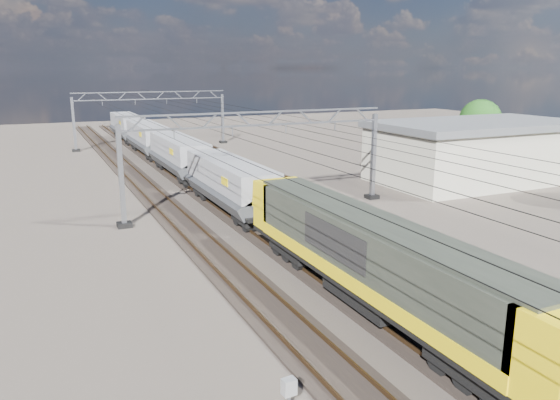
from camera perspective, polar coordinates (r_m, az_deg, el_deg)
name	(u,v)px	position (r m, az deg, el deg)	size (l,w,h in m)	color
ground	(284,226)	(35.54, 0.43, -2.69)	(160.00, 160.00, 0.00)	black
track_outer_west	(195,236)	(33.52, -8.92, -3.74)	(2.60, 140.00, 0.30)	black
track_loco	(256,228)	(34.75, -2.56, -2.95)	(2.60, 140.00, 0.30)	black
track_inner_east	(311,221)	(36.38, 3.28, -2.20)	(2.60, 140.00, 0.30)	black
track_outer_east	(362,214)	(38.36, 8.57, -1.50)	(2.60, 140.00, 0.30)	black
catenary_gantry_mid	(260,157)	(38.26, -2.11, 4.48)	(19.90, 0.90, 7.11)	gray
catenary_gantry_far	(152,117)	(72.60, -13.23, 8.46)	(19.90, 0.90, 7.11)	gray
overhead_wires	(239,126)	(41.71, -4.27, 7.76)	(12.03, 140.00, 0.53)	black
locomotive	(373,257)	(23.13, 9.66, -5.89)	(2.76, 21.10, 3.62)	black
hopper_wagon_lead	(230,181)	(38.52, -5.26, 1.96)	(3.38, 13.00, 3.25)	black
hopper_wagon_mid	(179,153)	(51.93, -10.53, 4.81)	(3.38, 13.00, 3.25)	black
hopper_wagon_third	(148,137)	(65.67, -13.64, 6.46)	(3.38, 13.00, 3.25)	black
hopper_wagon_fourth	(127,125)	(79.58, -15.67, 7.52)	(3.38, 13.00, 3.25)	black
trackside_cabinet	(289,388)	(16.79, 0.95, -19.04)	(0.42, 0.33, 1.20)	gray
industrial_shed	(477,151)	(52.38, 19.88, 4.85)	(18.60, 10.60, 5.40)	beige
tree_far	(484,122)	(63.52, 20.51, 7.62)	(5.05, 4.65, 6.74)	#352518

